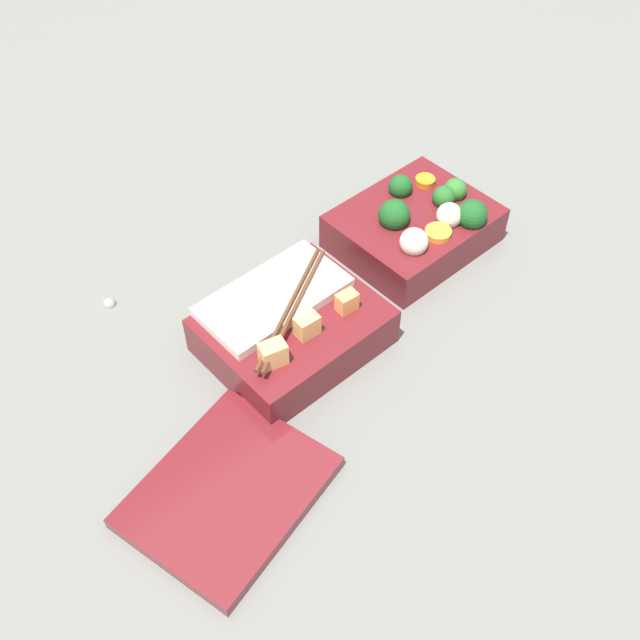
% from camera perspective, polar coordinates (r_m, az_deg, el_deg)
% --- Properties ---
extents(ground_plane, '(3.00, 3.00, 0.00)m').
position_cam_1_polar(ground_plane, '(0.95, 2.84, 2.63)').
color(ground_plane, slate).
extents(bento_tray_vegetable, '(0.19, 0.16, 0.08)m').
position_cam_1_polar(bento_tray_vegetable, '(0.99, 7.36, 7.16)').
color(bento_tray_vegetable, maroon).
rests_on(bento_tray_vegetable, ground_plane).
extents(bento_tray_rice, '(0.19, 0.15, 0.08)m').
position_cam_1_polar(bento_tray_rice, '(0.86, -2.22, -0.57)').
color(bento_tray_rice, maroon).
rests_on(bento_tray_rice, ground_plane).
extents(bento_lid, '(0.22, 0.19, 0.02)m').
position_cam_1_polar(bento_lid, '(0.77, -6.99, -12.86)').
color(bento_lid, maroon).
rests_on(bento_lid, ground_plane).
extents(pebble_0, '(0.02, 0.02, 0.02)m').
position_cam_1_polar(pebble_0, '(1.04, 2.27, 8.23)').
color(pebble_0, '#474442').
rests_on(pebble_0, ground_plane).
extents(pebble_1, '(0.02, 0.02, 0.02)m').
position_cam_1_polar(pebble_1, '(0.96, -15.78, 1.32)').
color(pebble_1, gray).
rests_on(pebble_1, ground_plane).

